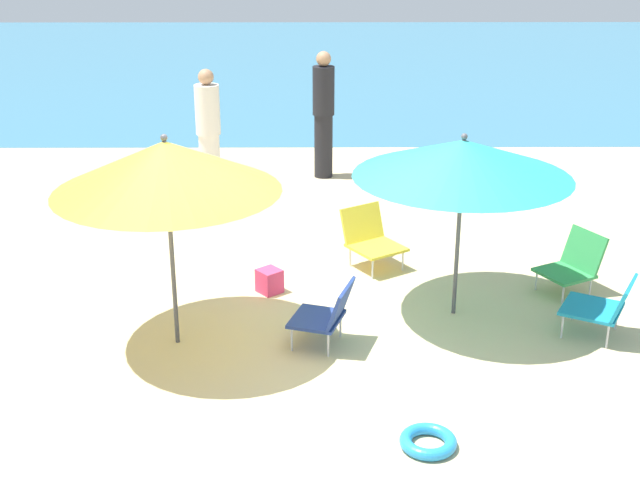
{
  "coord_description": "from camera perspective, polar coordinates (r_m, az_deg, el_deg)",
  "views": [
    {
      "loc": [
        0.09,
        -6.93,
        3.69
      ],
      "look_at": [
        0.14,
        0.7,
        0.7
      ],
      "focal_mm": 48.13,
      "sensor_mm": 36.0,
      "label": 1
    }
  ],
  "objects": [
    {
      "name": "beach_chair_c",
      "position": [
        8.18,
        18.34,
        -4.13
      ],
      "size": [
        0.76,
        0.73,
        0.58
      ],
      "rotation": [
        0.0,
        0.0,
        2.64
      ],
      "color": "teal",
      "rests_on": "ground_plane"
    },
    {
      "name": "swim_ring",
      "position": [
        6.46,
        7.2,
        -13.14
      ],
      "size": [
        0.42,
        0.42,
        0.09
      ],
      "primitive_type": "torus",
      "color": "#238CD8",
      "rests_on": "ground_plane"
    },
    {
      "name": "ground_plane",
      "position": [
        7.85,
        -0.99,
        -6.62
      ],
      "size": [
        40.0,
        40.0,
        0.0
      ],
      "primitive_type": "plane",
      "color": "#D3BC8C"
    },
    {
      "name": "umbrella_teal",
      "position": [
        7.89,
        9.48,
        5.37
      ],
      "size": [
        2.01,
        2.01,
        1.78
      ],
      "color": "#4C4C51",
      "rests_on": "ground_plane"
    },
    {
      "name": "umbrella_yellow",
      "position": [
        7.3,
        -10.21,
        4.83
      ],
      "size": [
        1.95,
        1.95,
        1.93
      ],
      "color": "#4C4C51",
      "rests_on": "ground_plane"
    },
    {
      "name": "person_a",
      "position": [
        11.69,
        -7.42,
        7.15
      ],
      "size": [
        0.33,
        0.33,
        1.69
      ],
      "rotation": [
        0.0,
        0.0,
        5.52
      ],
      "color": "silver",
      "rests_on": "ground_plane"
    },
    {
      "name": "sea_water",
      "position": [
        21.87,
        -0.59,
        11.68
      ],
      "size": [
        40.0,
        16.0,
        0.01
      ],
      "primitive_type": "cube",
      "color": "teal",
      "rests_on": "ground_plane"
    },
    {
      "name": "beach_chair_b",
      "position": [
        9.32,
        3.37,
        0.18
      ],
      "size": [
        0.75,
        0.78,
        0.63
      ],
      "rotation": [
        0.0,
        0.0,
        -0.99
      ],
      "color": "gold",
      "rests_on": "ground_plane"
    },
    {
      "name": "person_b",
      "position": [
        12.29,
        0.23,
        8.36
      ],
      "size": [
        0.31,
        0.31,
        1.81
      ],
      "rotation": [
        0.0,
        0.0,
        4.42
      ],
      "color": "black",
      "rests_on": "ground_plane"
    },
    {
      "name": "beach_chair_d",
      "position": [
        9.05,
        16.49,
        -1.47
      ],
      "size": [
        0.71,
        0.68,
        0.62
      ],
      "rotation": [
        0.0,
        0.0,
        -2.65
      ],
      "color": "#33934C",
      "rests_on": "ground_plane"
    },
    {
      "name": "beach_chair_a",
      "position": [
        7.61,
        0.49,
        -4.85
      ],
      "size": [
        0.63,
        0.61,
        0.6
      ],
      "rotation": [
        0.0,
        0.0,
        2.83
      ],
      "color": "navy",
      "rests_on": "ground_plane"
    },
    {
      "name": "beach_bag",
      "position": [
        8.74,
        -3.38,
        -2.73
      ],
      "size": [
        0.3,
        0.3,
        0.24
      ],
      "primitive_type": "cube",
      "rotation": [
        0.0,
        0.0,
        2.27
      ],
      "color": "#DB3866",
      "rests_on": "ground_plane"
    }
  ]
}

